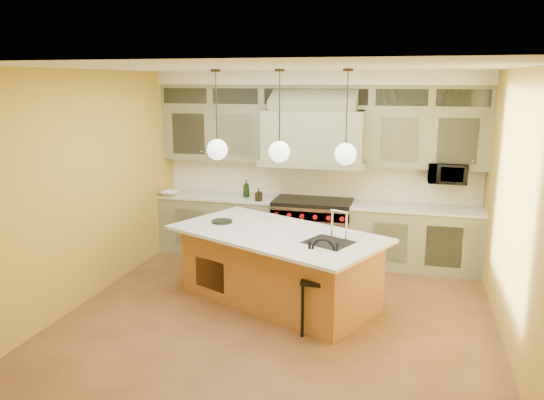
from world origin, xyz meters
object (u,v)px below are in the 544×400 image
(range, at_px, (313,229))
(microwave, at_px, (447,173))
(kitchen_island, at_px, (279,265))
(counter_stool, at_px, (320,281))

(range, relative_size, microwave, 2.21)
(kitchen_island, bearing_deg, counter_stool, -23.60)
(range, relative_size, kitchen_island, 0.40)
(counter_stool, bearing_deg, kitchen_island, 133.62)
(range, distance_m, counter_stool, 2.48)
(range, distance_m, kitchen_island, 1.70)
(kitchen_island, height_order, microwave, microwave)
(range, height_order, microwave, microwave)
(kitchen_island, xyz_separation_m, microwave, (2.06, 1.80, 0.98))
(kitchen_island, bearing_deg, range, 110.59)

